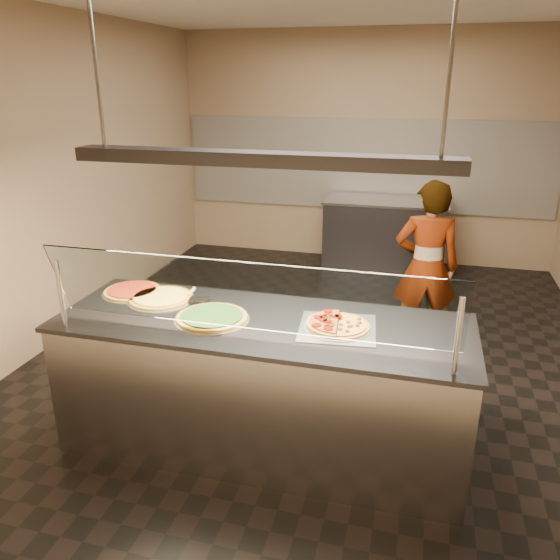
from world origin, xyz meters
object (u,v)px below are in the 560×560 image
(pizza_tomato, at_px, (133,291))
(pizza_spatula, at_px, (195,294))
(serving_counter, at_px, (263,384))
(prep_table, at_px, (384,235))
(worker, at_px, (426,267))
(half_pizza_pepperoni, at_px, (323,322))
(perforated_tray, at_px, (337,327))
(sneeze_guard, at_px, (244,297))
(heat_lamp_housing, at_px, (260,159))
(pizza_spinach, at_px, (212,317))
(pizza_cheese, at_px, (161,297))
(half_pizza_sausage, at_px, (353,326))

(pizza_tomato, bearing_deg, pizza_spatula, 1.76)
(serving_counter, bearing_deg, prep_table, 83.05)
(worker, bearing_deg, half_pizza_pepperoni, 64.27)
(prep_table, bearing_deg, perforated_tray, -89.96)
(half_pizza_pepperoni, bearing_deg, perforated_tray, -0.10)
(serving_counter, bearing_deg, pizza_spatula, 156.60)
(pizza_tomato, bearing_deg, serving_counter, -12.47)
(serving_counter, height_order, sneeze_guard, sneeze_guard)
(pizza_spatula, xyz_separation_m, heat_lamp_housing, (0.57, -0.25, 0.99))
(half_pizza_pepperoni, xyz_separation_m, pizza_spatula, (-0.96, 0.24, -0.01))
(pizza_tomato, bearing_deg, heat_lamp_housing, -12.47)
(pizza_spinach, xyz_separation_m, worker, (1.33, 1.84, -0.16))
(pizza_cheese, bearing_deg, perforated_tray, -6.85)
(half_pizza_sausage, height_order, pizza_spinach, half_pizza_sausage)
(sneeze_guard, xyz_separation_m, pizza_cheese, (-0.78, 0.51, -0.28))
(pizza_cheese, xyz_separation_m, heat_lamp_housing, (0.78, -0.16, 1.01))
(pizza_tomato, distance_m, prep_table, 4.05)
(perforated_tray, distance_m, worker, 1.85)
(prep_table, bearing_deg, sneeze_guard, -96.40)
(pizza_spinach, distance_m, pizza_tomato, 0.79)
(pizza_spinach, bearing_deg, worker, 54.23)
(perforated_tray, bearing_deg, worker, 73.44)
(half_pizza_pepperoni, relative_size, prep_table, 0.26)
(serving_counter, distance_m, half_pizza_sausage, 0.76)
(serving_counter, height_order, pizza_spatula, pizza_spatula)
(pizza_spatula, bearing_deg, pizza_tomato, -178.24)
(worker, distance_m, heat_lamp_housing, 2.35)
(half_pizza_pepperoni, xyz_separation_m, heat_lamp_housing, (-0.39, -0.01, 0.99))
(sneeze_guard, relative_size, pizza_tomato, 5.66)
(half_pizza_pepperoni, bearing_deg, pizza_cheese, 172.62)
(pizza_spinach, bearing_deg, heat_lamp_housing, 11.38)
(perforated_tray, relative_size, pizza_cheese, 1.10)
(half_pizza_pepperoni, bearing_deg, pizza_tomato, 171.26)
(pizza_spinach, xyz_separation_m, pizza_tomato, (-0.73, 0.29, -0.00))
(perforated_tray, relative_size, pizza_spatula, 2.21)
(half_pizza_pepperoni, relative_size, pizza_tomato, 0.95)
(pizza_tomato, relative_size, worker, 0.27)
(sneeze_guard, distance_m, half_pizza_pepperoni, 0.59)
(sneeze_guard, relative_size, heat_lamp_housing, 1.05)
(pizza_cheese, bearing_deg, worker, 42.00)
(half_pizza_pepperoni, relative_size, half_pizza_sausage, 1.00)
(pizza_cheese, relative_size, pizza_spatula, 2.01)
(half_pizza_pepperoni, xyz_separation_m, prep_table, (0.09, 3.94, -0.50))
(sneeze_guard, bearing_deg, half_pizza_sausage, 31.14)
(pizza_spatula, xyz_separation_m, worker, (1.58, 1.53, -0.17))
(perforated_tray, height_order, half_pizza_pepperoni, half_pizza_pepperoni)
(pizza_spinach, distance_m, heat_lamp_housing, 1.05)
(sneeze_guard, height_order, heat_lamp_housing, heat_lamp_housing)
(serving_counter, relative_size, pizza_spatula, 11.44)
(perforated_tray, height_order, pizza_spinach, pizza_spinach)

